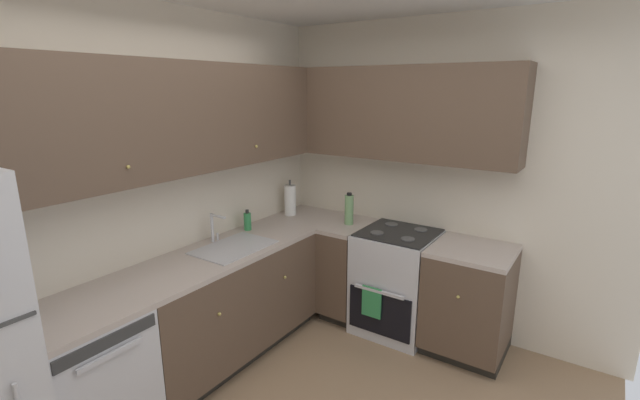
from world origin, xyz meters
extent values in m
cube|color=beige|center=(0.00, 1.49, 1.31)|extent=(3.77, 0.05, 2.63)
cube|color=beige|center=(1.86, 0.00, 1.31)|extent=(0.05, 3.04, 2.63)
cube|color=silver|center=(-0.66, 1.17, 0.42)|extent=(0.60, 0.60, 0.85)
cube|color=#333333|center=(-0.66, 0.86, 0.80)|extent=(0.55, 0.01, 0.07)
cube|color=silver|center=(-0.66, 0.85, 0.73)|extent=(0.36, 0.02, 0.02)
cube|color=brown|center=(0.44, 1.17, 0.47)|extent=(1.59, 0.60, 0.76)
cube|color=black|center=(0.44, 1.20, 0.04)|extent=(1.59, 0.54, 0.09)
sphere|color=tan|center=(0.09, 0.86, 0.61)|extent=(0.02, 0.02, 0.02)
sphere|color=tan|center=(0.79, 0.86, 0.61)|extent=(0.02, 0.02, 0.02)
cube|color=#B7A89E|center=(0.44, 1.17, 0.87)|extent=(2.79, 0.60, 0.03)
cube|color=brown|center=(1.54, 0.71, 0.47)|extent=(0.60, 0.31, 0.76)
cube|color=black|center=(1.57, 0.71, 0.04)|extent=(0.54, 0.31, 0.09)
cube|color=brown|center=(1.54, -0.38, 0.47)|extent=(0.60, 0.60, 0.76)
cube|color=black|center=(1.57, -0.38, 0.04)|extent=(0.54, 0.60, 0.09)
sphere|color=tan|center=(1.22, -0.38, 0.61)|extent=(0.02, 0.02, 0.02)
cube|color=#B7A89E|center=(1.54, 0.71, 0.87)|extent=(0.60, 0.31, 0.03)
cube|color=#B7A89E|center=(1.54, -0.38, 0.87)|extent=(0.60, 0.60, 0.03)
cube|color=silver|center=(1.56, 0.23, 0.44)|extent=(0.64, 0.62, 0.88)
cube|color=black|center=(1.23, 0.23, 0.28)|extent=(0.02, 0.55, 0.37)
cube|color=silver|center=(1.21, 0.23, 0.49)|extent=(0.02, 0.43, 0.02)
cube|color=black|center=(1.56, 0.23, 0.89)|extent=(0.59, 0.60, 0.01)
cube|color=silver|center=(1.86, 0.23, 0.96)|extent=(0.03, 0.60, 0.15)
cylinder|color=#4C4C4C|center=(1.42, 0.10, 0.90)|extent=(0.11, 0.11, 0.01)
cylinder|color=#4C4C4C|center=(1.42, 0.37, 0.90)|extent=(0.11, 0.11, 0.01)
cylinder|color=#4C4C4C|center=(1.70, 0.10, 0.90)|extent=(0.11, 0.11, 0.01)
cylinder|color=#4C4C4C|center=(1.70, 0.37, 0.90)|extent=(0.11, 0.11, 0.01)
cube|color=#338C4C|center=(1.21, 0.29, 0.38)|extent=(0.02, 0.17, 0.26)
cube|color=brown|center=(0.28, 1.31, 1.86)|extent=(2.47, 0.32, 0.75)
sphere|color=tan|center=(-0.26, 1.14, 1.63)|extent=(0.02, 0.02, 0.02)
sphere|color=tan|center=(0.82, 1.14, 1.63)|extent=(0.02, 0.02, 0.02)
cube|color=brown|center=(1.68, 0.42, 1.86)|extent=(0.32, 2.10, 0.75)
cube|color=#B7B7BC|center=(0.53, 1.14, 0.89)|extent=(0.60, 0.40, 0.01)
cube|color=gray|center=(0.53, 1.14, 0.84)|extent=(0.55, 0.36, 0.09)
cube|color=#99999E|center=(0.53, 1.14, 0.85)|extent=(0.02, 0.35, 0.06)
cylinder|color=silver|center=(0.53, 1.37, 1.00)|extent=(0.02, 0.02, 0.23)
cylinder|color=silver|center=(0.53, 1.29, 1.11)|extent=(0.02, 0.15, 0.02)
cylinder|color=silver|center=(0.58, 1.37, 0.91)|extent=(0.02, 0.02, 0.06)
cylinder|color=#338C4C|center=(0.91, 1.35, 0.96)|extent=(0.06, 0.06, 0.15)
cylinder|color=#262626|center=(0.91, 1.35, 1.05)|extent=(0.03, 0.03, 0.03)
cylinder|color=white|center=(1.48, 1.33, 1.03)|extent=(0.11, 0.11, 0.29)
cylinder|color=#3F3F3F|center=(1.48, 1.33, 1.05)|extent=(0.02, 0.02, 0.35)
cylinder|color=#729E66|center=(1.54, 0.71, 1.01)|extent=(0.08, 0.08, 0.26)
cylinder|color=black|center=(1.54, 0.71, 1.16)|extent=(0.04, 0.04, 0.02)
camera|label=1|loc=(-1.69, -1.15, 2.06)|focal=24.37mm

